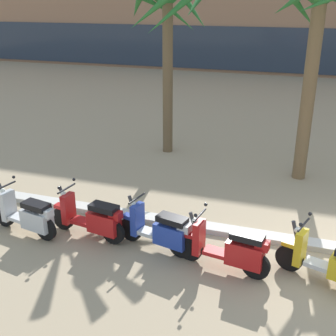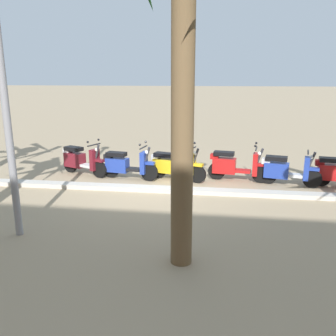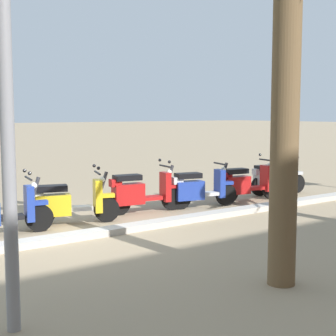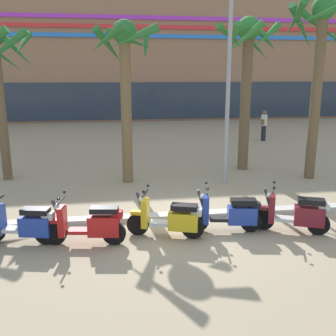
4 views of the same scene
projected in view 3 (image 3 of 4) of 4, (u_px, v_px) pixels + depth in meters
The scene contains 7 objects.
ground_plane at pixel (62, 236), 9.23m from camera, with size 200.00×200.00×0.00m, color #9E896B.
curb_strip at pixel (71, 237), 8.92m from camera, with size 60.00×0.36×0.12m, color #BCB7AD.
scooter_silver_mid_rear at pixel (275, 178), 13.85m from camera, with size 1.74×0.65×1.17m.
scooter_red_lead_nearest at pixel (246, 183), 12.80m from camera, with size 1.83×0.63×1.17m.
scooter_blue_mid_front at pixel (199, 189), 11.92m from camera, with size 1.71×0.69×1.04m.
scooter_red_last_in_row at pixel (140, 192), 11.29m from camera, with size 1.82×0.63×1.17m.
scooter_yellow_far_back at pixel (68, 203), 10.13m from camera, with size 1.76×0.80×1.17m.
Camera 3 is at (3.72, 8.46, 2.23)m, focal length 54.47 mm.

